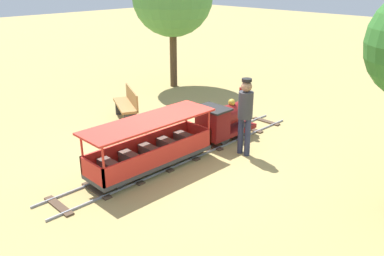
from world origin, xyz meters
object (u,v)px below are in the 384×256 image
passenger_car (151,149)px  conductor_person (245,111)px  park_bench (127,105)px  locomotive (224,119)px

passenger_car → conductor_person: (0.81, 1.81, 0.54)m
park_bench → locomotive: bearing=17.5°
conductor_person → park_bench: 3.44m
locomotive → passenger_car: 2.10m
locomotive → passenger_car: locomotive is taller
locomotive → park_bench: (-2.54, -0.80, -0.07)m
locomotive → park_bench: locomotive is taller
locomotive → conductor_person: 0.99m
conductor_person → park_bench: bearing=-171.4°
conductor_person → passenger_car: bearing=-114.2°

